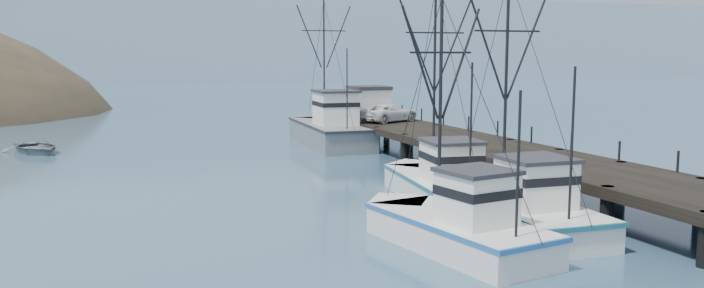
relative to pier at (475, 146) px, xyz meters
The scene contains 10 objects.
ground 21.33m from the pier, 131.19° to the right, with size 400.00×400.00×0.00m, color #2E4E68.
pier is the anchor object (origin of this frame).
distant_ridge 154.06m from the pier, 91.49° to the left, with size 360.00×40.00×26.00m, color #9EB2C6.
trawler_near 13.99m from the pier, 113.77° to the right, with size 4.07×11.03×11.20m.
trawler_mid 17.65m from the pier, 123.52° to the right, with size 4.64×9.92×9.96m.
trawler_far 8.94m from the pier, 132.32° to the right, with size 4.76×11.13×11.34m.
work_vessel 16.65m from the pier, 105.09° to the left, with size 4.95×14.48×12.26m.
pier_shed 16.14m from the pier, 92.77° to the left, with size 3.00×3.20×2.80m.
pickup_truck 13.41m from the pier, 90.23° to the left, with size 2.39×5.18×1.44m, color silver.
motorboat 33.08m from the pier, 144.16° to the left, with size 3.97×5.55×1.15m, color slate.
Camera 1 is at (-8.48, -21.50, 7.46)m, focal length 35.00 mm.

